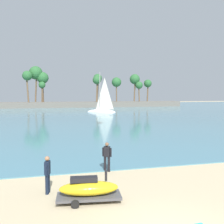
% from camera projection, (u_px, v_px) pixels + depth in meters
% --- Properties ---
extents(sea, '(220.00, 109.59, 0.06)m').
position_uv_depth(sea, '(61.00, 110.00, 67.66)').
color(sea, teal).
rests_on(sea, ground).
extents(palm_headland, '(82.31, 6.54, 13.04)m').
position_uv_depth(palm_headland, '(54.00, 96.00, 81.57)').
color(palm_headland, slate).
rests_on(palm_headland, ground).
extents(watercraft_on_trailer, '(2.70, 1.35, 1.28)m').
position_uv_depth(watercraft_on_trailer, '(89.00, 189.00, 10.49)').
color(watercraft_on_trailer, '#4C4C51').
rests_on(watercraft_on_trailer, ground).
extents(person_rigging_by_gear, '(0.28, 0.53, 1.67)m').
position_uv_depth(person_rigging_by_gear, '(47.00, 173.00, 11.35)').
color(person_rigging_by_gear, '#141E33').
rests_on(person_rigging_by_gear, ground).
extents(person_at_waterline, '(0.49, 0.34, 1.67)m').
position_uv_depth(person_at_waterline, '(107.00, 156.00, 14.55)').
color(person_at_waterline, black).
rests_on(person_at_waterline, ground).
extents(sailboat_mid_bay, '(7.07, 5.39, 10.12)m').
position_uv_depth(sailboat_mid_bay, '(102.00, 108.00, 60.98)').
color(sailboat_mid_bay, white).
rests_on(sailboat_mid_bay, sea).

